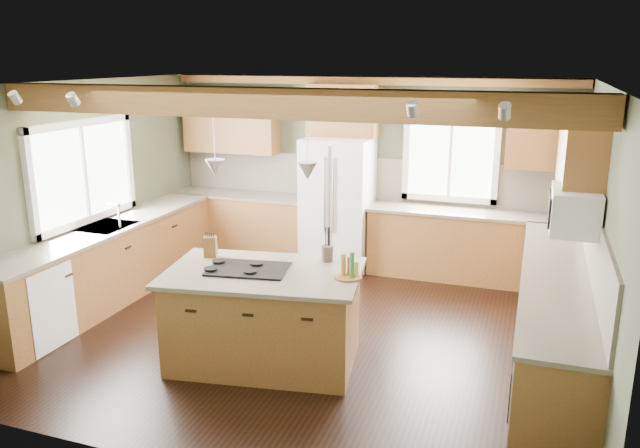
% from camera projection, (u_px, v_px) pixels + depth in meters
% --- Properties ---
extents(floor, '(5.60, 5.60, 0.00)m').
position_uv_depth(floor, '(304.00, 329.00, 6.76)').
color(floor, black).
rests_on(floor, ground).
extents(ceiling, '(5.60, 5.60, 0.00)m').
position_uv_depth(ceiling, '(302.00, 84.00, 6.08)').
color(ceiling, silver).
rests_on(ceiling, wall_back).
extents(wall_back, '(5.60, 0.00, 5.60)m').
position_uv_depth(wall_back, '(367.00, 172.00, 8.70)').
color(wall_back, '#494E37').
rests_on(wall_back, ground).
extents(wall_left, '(0.00, 5.00, 5.00)m').
position_uv_depth(wall_left, '(80.00, 194.00, 7.31)').
color(wall_left, '#494E37').
rests_on(wall_left, ground).
extents(wall_right, '(0.00, 5.00, 5.00)m').
position_uv_depth(wall_right, '(598.00, 238.00, 5.53)').
color(wall_right, '#494E37').
rests_on(wall_right, ground).
extents(ceiling_beam, '(5.55, 0.26, 0.26)m').
position_uv_depth(ceiling_beam, '(270.00, 103.00, 5.39)').
color(ceiling_beam, brown).
rests_on(ceiling_beam, ceiling).
extents(soffit_trim, '(5.55, 0.20, 0.10)m').
position_uv_depth(soffit_trim, '(366.00, 81.00, 8.28)').
color(soffit_trim, brown).
rests_on(soffit_trim, ceiling).
extents(backsplash_back, '(5.58, 0.03, 0.58)m').
position_uv_depth(backsplash_back, '(366.00, 178.00, 8.71)').
color(backsplash_back, brown).
rests_on(backsplash_back, wall_back).
extents(backsplash_right, '(0.03, 3.70, 0.58)m').
position_uv_depth(backsplash_right, '(595.00, 246.00, 5.61)').
color(backsplash_right, brown).
rests_on(backsplash_right, wall_right).
extents(base_cab_back_left, '(2.02, 0.60, 0.88)m').
position_uv_depth(base_cab_back_left, '(243.00, 225.00, 9.22)').
color(base_cab_back_left, brown).
rests_on(base_cab_back_left, floor).
extents(counter_back_left, '(2.06, 0.64, 0.04)m').
position_uv_depth(counter_back_left, '(242.00, 195.00, 9.10)').
color(counter_back_left, '#4D4538').
rests_on(counter_back_left, base_cab_back_left).
extents(base_cab_back_right, '(2.62, 0.60, 0.88)m').
position_uv_depth(base_cab_back_right, '(469.00, 247.00, 8.18)').
color(base_cab_back_right, brown).
rests_on(base_cab_back_right, floor).
extents(counter_back_right, '(2.66, 0.64, 0.04)m').
position_uv_depth(counter_back_right, '(471.00, 213.00, 8.06)').
color(counter_back_right, '#4D4538').
rests_on(counter_back_right, base_cab_back_right).
extents(base_cab_left, '(0.60, 3.70, 0.88)m').
position_uv_depth(base_cab_left, '(111.00, 264.00, 7.49)').
color(base_cab_left, brown).
rests_on(base_cab_left, floor).
extents(counter_left, '(0.64, 3.74, 0.04)m').
position_uv_depth(counter_left, '(108.00, 228.00, 7.37)').
color(counter_left, '#4D4538').
rests_on(counter_left, base_cab_left).
extents(base_cab_right, '(0.60, 3.70, 0.88)m').
position_uv_depth(base_cab_right, '(553.00, 321.00, 5.90)').
color(base_cab_right, brown).
rests_on(base_cab_right, floor).
extents(counter_right, '(0.64, 3.74, 0.04)m').
position_uv_depth(counter_right, '(558.00, 275.00, 5.78)').
color(counter_right, '#4D4538').
rests_on(counter_right, base_cab_right).
extents(upper_cab_back_left, '(1.40, 0.35, 0.90)m').
position_uv_depth(upper_cab_back_left, '(231.00, 121.00, 9.00)').
color(upper_cab_back_left, brown).
rests_on(upper_cab_back_left, wall_back).
extents(upper_cab_over_fridge, '(0.96, 0.35, 0.70)m').
position_uv_depth(upper_cab_over_fridge, '(343.00, 110.00, 8.41)').
color(upper_cab_over_fridge, brown).
rests_on(upper_cab_over_fridge, wall_back).
extents(upper_cab_right, '(0.35, 2.20, 0.90)m').
position_uv_depth(upper_cab_right, '(580.00, 150.00, 6.24)').
color(upper_cab_right, brown).
rests_on(upper_cab_right, wall_right).
extents(upper_cab_back_corner, '(0.90, 0.35, 0.90)m').
position_uv_depth(upper_cab_back_corner, '(545.00, 133.00, 7.64)').
color(upper_cab_back_corner, brown).
rests_on(upper_cab_back_corner, wall_back).
extents(window_left, '(0.04, 1.60, 1.05)m').
position_uv_depth(window_left, '(83.00, 172.00, 7.29)').
color(window_left, white).
rests_on(window_left, wall_left).
extents(window_back, '(1.10, 0.04, 1.00)m').
position_uv_depth(window_back, '(451.00, 158.00, 8.25)').
color(window_back, white).
rests_on(window_back, wall_back).
extents(sink, '(0.50, 0.65, 0.03)m').
position_uv_depth(sink, '(107.00, 227.00, 7.36)').
color(sink, '#262628').
rests_on(sink, counter_left).
extents(faucet, '(0.02, 0.02, 0.28)m').
position_uv_depth(faucet, '(119.00, 217.00, 7.27)').
color(faucet, '#B2B2B7').
rests_on(faucet, sink).
extents(dishwasher, '(0.60, 0.60, 0.84)m').
position_uv_depth(dishwasher, '(30.00, 305.00, 6.30)').
color(dishwasher, white).
rests_on(dishwasher, floor).
extents(oven, '(0.60, 0.72, 0.84)m').
position_uv_depth(oven, '(553.00, 388.00, 4.72)').
color(oven, white).
rests_on(oven, floor).
extents(microwave, '(0.40, 0.70, 0.38)m').
position_uv_depth(microwave, '(575.00, 210.00, 5.49)').
color(microwave, white).
rests_on(microwave, wall_right).
extents(pendant_left, '(0.18, 0.18, 0.16)m').
position_uv_depth(pendant_left, '(215.00, 168.00, 5.64)').
color(pendant_left, '#B2B2B7').
rests_on(pendant_left, ceiling).
extents(pendant_right, '(0.18, 0.18, 0.16)m').
position_uv_depth(pendant_right, '(307.00, 171.00, 5.50)').
color(pendant_right, '#B2B2B7').
rests_on(pendant_right, ceiling).
extents(refrigerator, '(0.90, 0.74, 1.80)m').
position_uv_depth(refrigerator, '(338.00, 204.00, 8.55)').
color(refrigerator, white).
rests_on(refrigerator, floor).
extents(island, '(1.85, 1.30, 0.88)m').
position_uv_depth(island, '(265.00, 318.00, 5.95)').
color(island, brown).
rests_on(island, floor).
extents(island_top, '(1.98, 1.43, 0.04)m').
position_uv_depth(island_top, '(263.00, 273.00, 5.83)').
color(island_top, '#4D4538').
rests_on(island_top, island).
extents(cooktop, '(0.81, 0.60, 0.02)m').
position_uv_depth(cooktop, '(249.00, 269.00, 5.85)').
color(cooktop, black).
rests_on(cooktop, island_top).
extents(knife_block, '(0.15, 0.13, 0.21)m').
position_uv_depth(knife_block, '(210.00, 247.00, 6.22)').
color(knife_block, brown).
rests_on(knife_block, island_top).
extents(utensil_crock, '(0.15, 0.15, 0.15)m').
position_uv_depth(utensil_crock, '(327.00, 253.00, 6.09)').
color(utensil_crock, '#413A34').
rests_on(utensil_crock, island_top).
extents(bottle_tray, '(0.35, 0.35, 0.24)m').
position_uv_depth(bottle_tray, '(348.00, 265.00, 5.61)').
color(bottle_tray, brown).
rests_on(bottle_tray, island_top).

